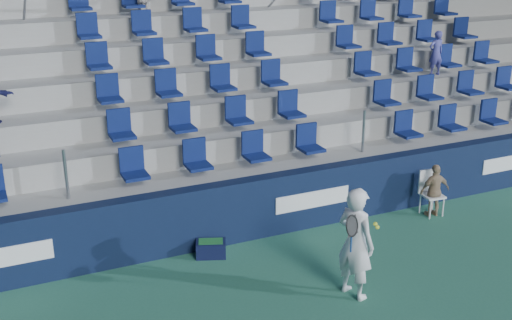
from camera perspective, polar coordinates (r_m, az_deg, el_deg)
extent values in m
cube|color=#0E1935|center=(12.10, -1.55, -4.52)|extent=(24.00, 0.30, 1.20)
cube|color=white|center=(12.57, 5.06, -3.54)|extent=(1.60, 0.02, 0.34)
cube|color=gray|center=(12.59, -2.57, -3.53)|extent=(24.00, 0.85, 1.20)
cube|color=gray|center=(13.23, -3.95, -1.20)|extent=(24.00, 0.85, 1.70)
cube|color=gray|center=(13.90, -5.21, 0.91)|extent=(24.00, 0.85, 2.20)
cube|color=gray|center=(14.59, -6.35, 2.83)|extent=(24.00, 0.85, 2.70)
cube|color=gray|center=(15.30, -7.39, 4.56)|extent=(24.00, 0.85, 3.20)
cube|color=gray|center=(16.03, -8.33, 6.14)|extent=(24.00, 0.85, 3.70)
cube|color=gray|center=(16.78, -9.20, 7.59)|extent=(24.00, 0.85, 4.20)
cube|color=gray|center=(17.53, -10.00, 8.90)|extent=(24.00, 0.85, 4.70)
cube|color=gray|center=(18.30, -10.74, 10.11)|extent=(24.00, 0.85, 5.20)
cube|color=gray|center=(18.88, -11.35, 11.89)|extent=(24.00, 0.50, 6.20)
cube|color=#0D1A4F|center=(12.24, -2.63, 0.55)|extent=(16.05, 0.50, 0.70)
cube|color=#0D1A4F|center=(12.85, -4.08, 3.80)|extent=(16.05, 0.50, 0.70)
cube|color=#0D1A4F|center=(13.50, -5.40, 6.74)|extent=(16.05, 0.50, 0.70)
cube|color=#0D1A4F|center=(14.19, -6.61, 9.40)|extent=(16.05, 0.50, 0.70)
cube|color=#0D1A4F|center=(14.91, -7.72, 11.81)|extent=(16.05, 0.50, 0.70)
imported|color=#3F3F8B|center=(16.45, 15.70, 9.14)|extent=(0.41, 0.28, 1.08)
imported|color=white|center=(10.31, 8.84, -7.29)|extent=(0.63, 0.78, 1.86)
cylinder|color=navy|center=(9.93, 8.45, -7.37)|extent=(0.03, 0.03, 0.28)
torus|color=black|center=(9.80, 8.54, -5.81)|extent=(0.30, 0.17, 0.28)
plane|color=#262626|center=(9.80, 8.54, -5.81)|extent=(0.30, 0.16, 0.29)
sphere|color=#BECD2F|center=(10.15, 10.74, -5.90)|extent=(0.07, 0.07, 0.07)
sphere|color=#BECD2F|center=(10.19, 10.56, -5.61)|extent=(0.07, 0.07, 0.07)
cube|color=white|center=(13.69, 15.42, -3.06)|extent=(0.45, 0.45, 0.04)
cube|color=white|center=(13.74, 15.01, -1.81)|extent=(0.41, 0.08, 0.51)
cylinder|color=white|center=(13.56, 15.23, -4.30)|extent=(0.03, 0.03, 0.41)
cylinder|color=white|center=(13.77, 16.30, -4.04)|extent=(0.03, 0.03, 0.41)
cylinder|color=white|center=(13.80, 14.37, -3.80)|extent=(0.03, 0.03, 0.41)
cylinder|color=white|center=(13.99, 15.44, -3.56)|extent=(0.03, 0.03, 0.41)
imported|color=tan|center=(13.61, 15.60, -2.63)|extent=(0.68, 0.35, 1.12)
cube|color=black|center=(11.73, -4.03, -7.87)|extent=(0.62, 0.51, 0.29)
cube|color=#1E662D|center=(11.70, -4.04, -7.57)|extent=(0.50, 0.39, 0.17)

